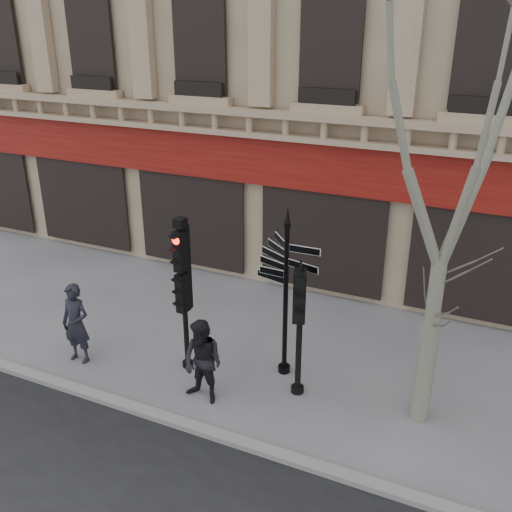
# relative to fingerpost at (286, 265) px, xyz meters

# --- Properties ---
(ground) EXTENTS (80.00, 80.00, 0.00)m
(ground) POSITION_rel_fingerpost_xyz_m (-0.51, -1.06, -2.52)
(ground) COLOR slate
(ground) RESTS_ON ground
(kerb) EXTENTS (80.00, 0.25, 0.12)m
(kerb) POSITION_rel_fingerpost_xyz_m (-0.51, -2.46, -2.46)
(kerb) COLOR gray
(kerb) RESTS_ON ground
(fingerpost) EXTENTS (2.07, 2.07, 3.75)m
(fingerpost) POSITION_rel_fingerpost_xyz_m (0.00, 0.00, 0.00)
(fingerpost) COLOR black
(fingerpost) RESTS_ON ground
(traffic_signal_main) EXTENTS (0.40, 0.30, 3.44)m
(traffic_signal_main) POSITION_rel_fingerpost_xyz_m (-1.99, -0.70, -0.34)
(traffic_signal_main) COLOR black
(traffic_signal_main) RESTS_ON ground
(traffic_signal_secondary) EXTENTS (0.54, 0.46, 2.74)m
(traffic_signal_secondary) POSITION_rel_fingerpost_xyz_m (0.52, -0.56, -0.60)
(traffic_signal_secondary) COLOR black
(traffic_signal_secondary) RESTS_ON ground
(plane_tree) EXTENTS (3.04, 3.04, 8.07)m
(plane_tree) POSITION_rel_fingerpost_xyz_m (2.92, -0.35, 3.15)
(plane_tree) COLOR gray
(plane_tree) RESTS_ON ground
(pedestrian_a) EXTENTS (0.69, 0.47, 1.85)m
(pedestrian_a) POSITION_rel_fingerpost_xyz_m (-4.31, -1.48, -1.59)
(pedestrian_a) COLOR black
(pedestrian_a) RESTS_ON ground
(pedestrian_b) EXTENTS (0.94, 0.77, 1.76)m
(pedestrian_b) POSITION_rel_fingerpost_xyz_m (-1.09, -1.57, -1.63)
(pedestrian_b) COLOR black
(pedestrian_b) RESTS_ON ground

